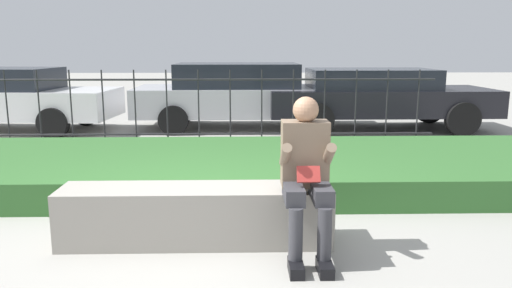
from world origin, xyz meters
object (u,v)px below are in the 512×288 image
(car_parked_right, at_px, (376,96))
(car_parked_center, at_px, (244,94))
(stone_bench, at_px, (196,218))
(person_seated_reader, at_px, (306,170))
(car_parked_left, at_px, (0,97))

(car_parked_right, bearing_deg, car_parked_center, 173.61)
(stone_bench, height_order, car_parked_center, car_parked_center)
(person_seated_reader, xyz_separation_m, car_parked_left, (-5.46, 6.38, -0.03))
(stone_bench, bearing_deg, car_parked_left, 126.70)
(car_parked_left, bearing_deg, car_parked_right, 4.46)
(car_parked_center, bearing_deg, person_seated_reader, -85.76)
(car_parked_center, bearing_deg, car_parked_left, -176.80)
(person_seated_reader, distance_m, car_parked_right, 6.76)
(stone_bench, xyz_separation_m, car_parked_left, (-4.55, 6.10, 0.46))
(person_seated_reader, relative_size, car_parked_left, 0.28)
(person_seated_reader, height_order, car_parked_left, person_seated_reader)
(car_parked_right, bearing_deg, car_parked_left, 179.45)
(person_seated_reader, height_order, car_parked_right, person_seated_reader)
(stone_bench, distance_m, car_parked_left, 7.62)
(car_parked_right, bearing_deg, person_seated_reader, -109.97)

